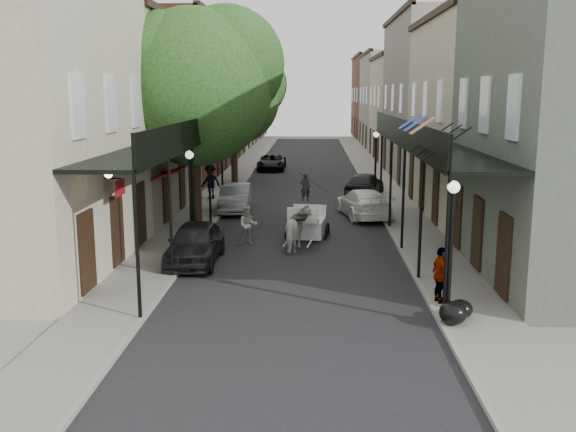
# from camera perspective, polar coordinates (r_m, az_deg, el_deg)

# --- Properties ---
(ground) EXTENTS (140.00, 140.00, 0.00)m
(ground) POSITION_cam_1_polar(r_m,az_deg,el_deg) (19.05, 0.42, -7.43)
(ground) COLOR gray
(ground) RESTS_ON ground
(road) EXTENTS (8.00, 90.00, 0.01)m
(road) POSITION_cam_1_polar(r_m,az_deg,el_deg) (38.54, 1.34, 2.02)
(road) COLOR black
(road) RESTS_ON ground
(sidewalk_left) EXTENTS (2.20, 90.00, 0.12)m
(sidewalk_left) POSITION_cam_1_polar(r_m,az_deg,el_deg) (38.92, -6.05, 2.14)
(sidewalk_left) COLOR gray
(sidewalk_left) RESTS_ON ground
(sidewalk_right) EXTENTS (2.20, 90.00, 0.12)m
(sidewalk_right) POSITION_cam_1_polar(r_m,az_deg,el_deg) (38.78, 8.75, 2.04)
(sidewalk_right) COLOR gray
(sidewalk_right) RESTS_ON ground
(building_row_left) EXTENTS (5.00, 80.00, 10.50)m
(building_row_left) POSITION_cam_1_polar(r_m,az_deg,el_deg) (48.93, -8.73, 9.98)
(building_row_left) COLOR beige
(building_row_left) RESTS_ON ground
(building_row_right) EXTENTS (5.00, 80.00, 10.50)m
(building_row_right) POSITION_cam_1_polar(r_m,az_deg,el_deg) (48.74, 11.87, 9.87)
(building_row_right) COLOR gray
(building_row_right) RESTS_ON ground
(gallery_left) EXTENTS (2.20, 18.05, 4.88)m
(gallery_left) POSITION_cam_1_polar(r_m,az_deg,el_deg) (25.68, -9.89, 6.45)
(gallery_left) COLOR black
(gallery_left) RESTS_ON sidewalk_left
(gallery_right) EXTENTS (2.20, 18.05, 4.88)m
(gallery_right) POSITION_cam_1_polar(r_m,az_deg,el_deg) (25.47, 11.83, 6.34)
(gallery_right) COLOR black
(gallery_right) RESTS_ON sidewalk_right
(tree_near) EXTENTS (7.31, 6.80, 9.63)m
(tree_near) POSITION_cam_1_polar(r_m,az_deg,el_deg) (28.64, -7.52, 11.85)
(tree_near) COLOR #382619
(tree_near) RESTS_ON sidewalk_left
(tree_far) EXTENTS (6.45, 6.00, 8.61)m
(tree_far) POSITION_cam_1_polar(r_m,az_deg,el_deg) (42.51, -4.37, 10.73)
(tree_far) COLOR #382619
(tree_far) RESTS_ON sidewalk_left
(lamppost_right_near) EXTENTS (0.32, 0.32, 3.71)m
(lamppost_right_near) POSITION_cam_1_polar(r_m,az_deg,el_deg) (16.92, 14.25, -2.92)
(lamppost_right_near) COLOR black
(lamppost_right_near) RESTS_ON sidewalk_right
(lamppost_left) EXTENTS (0.32, 0.32, 3.71)m
(lamppost_left) POSITION_cam_1_polar(r_m,az_deg,el_deg) (24.83, -8.65, 1.67)
(lamppost_left) COLOR black
(lamppost_left) RESTS_ON sidewalk_left
(lamppost_right_far) EXTENTS (0.32, 0.32, 3.71)m
(lamppost_right_far) POSITION_cam_1_polar(r_m,az_deg,el_deg) (36.45, 7.78, 4.65)
(lamppost_right_far) COLOR black
(lamppost_right_far) RESTS_ON sidewalk_right
(horse) EXTENTS (1.15, 2.08, 1.67)m
(horse) POSITION_cam_1_polar(r_m,az_deg,el_deg) (24.62, 0.97, -1.16)
(horse) COLOR silver
(horse) RESTS_ON ground
(carriage) EXTENTS (1.91, 2.63, 2.79)m
(carriage) POSITION_cam_1_polar(r_m,az_deg,el_deg) (27.10, 1.81, 0.50)
(carriage) COLOR black
(carriage) RESTS_ON ground
(pedestrian_walking) EXTENTS (0.87, 0.74, 1.58)m
(pedestrian_walking) POSITION_cam_1_polar(r_m,az_deg,el_deg) (25.60, -3.58, -0.81)
(pedestrian_walking) COLOR #B1B2A7
(pedestrian_walking) RESTS_ON ground
(pedestrian_sidewalk_left) EXTENTS (1.40, 1.32, 1.90)m
(pedestrian_sidewalk_left) POSITION_cam_1_polar(r_m,az_deg,el_deg) (36.01, -6.92, 3.02)
(pedestrian_sidewalk_left) COLOR gray
(pedestrian_sidewalk_left) RESTS_ON sidewalk_left
(pedestrian_sidewalk_right) EXTENTS (0.60, 1.01, 1.62)m
(pedestrian_sidewalk_right) POSITION_cam_1_polar(r_m,az_deg,el_deg) (18.68, 13.42, -5.13)
(pedestrian_sidewalk_right) COLOR gray
(pedestrian_sidewalk_right) RESTS_ON sidewalk_right
(car_left_near) EXTENTS (1.75, 4.30, 1.46)m
(car_left_near) POSITION_cam_1_polar(r_m,az_deg,el_deg) (23.06, -8.25, -2.38)
(car_left_near) COLOR black
(car_left_near) RESTS_ON ground
(car_left_mid) EXTENTS (1.65, 4.28, 1.39)m
(car_left_mid) POSITION_cam_1_polar(r_m,az_deg,el_deg) (32.73, -4.70, 1.61)
(car_left_mid) COLOR gray
(car_left_mid) RESTS_ON ground
(car_left_far) EXTENTS (2.11, 4.50, 1.24)m
(car_left_far) POSITION_cam_1_polar(r_m,az_deg,el_deg) (49.99, -1.45, 4.81)
(car_left_far) COLOR black
(car_left_far) RESTS_ON ground
(car_right_near) EXTENTS (2.75, 5.05, 1.39)m
(car_right_near) POSITION_cam_1_polar(r_m,az_deg,el_deg) (31.33, 6.72, 1.14)
(car_right_near) COLOR white
(car_right_near) RESTS_ON ground
(car_right_far) EXTENTS (2.85, 4.57, 1.45)m
(car_right_far) POSITION_cam_1_polar(r_m,az_deg,el_deg) (37.56, 6.83, 2.82)
(car_right_far) COLOR black
(car_right_far) RESTS_ON ground
(trash_bags) EXTENTS (0.97, 1.12, 0.61)m
(trash_bags) POSITION_cam_1_polar(r_m,az_deg,el_deg) (17.40, 14.71, -8.21)
(trash_bags) COLOR black
(trash_bags) RESTS_ON sidewalk_right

